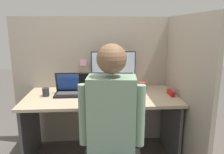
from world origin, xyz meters
TOP-DOWN VIEW (x-y plane):
  - cubicle_panel_back at (0.00, 0.78)m, footprint 2.15×0.05m
  - cubicle_panel_right at (0.85, 0.30)m, footprint 0.04×1.41m
  - desk at (0.00, 0.38)m, footprint 1.65×0.75m
  - paper_box at (0.15, 0.62)m, footprint 0.31×0.22m
  - monitor at (0.15, 0.62)m, footprint 0.53×0.19m
  - laptop at (-0.35, 0.44)m, footprint 0.33×0.23m
  - mouse at (-0.09, 0.30)m, footprint 0.06×0.05m
  - stapler at (0.76, 0.34)m, footprint 0.04×0.16m
  - carrot_toy at (-0.13, 0.11)m, footprint 0.05×0.16m
  - office_chair at (0.04, -0.33)m, footprint 0.53×0.59m
  - person at (0.06, -0.50)m, footprint 0.48×0.48m
  - coffee_mug at (0.50, 0.60)m, footprint 0.08×0.08m
  - pen_cup at (-0.60, 0.40)m, footprint 0.07×0.07m

SIDE VIEW (x-z plane):
  - office_chair at x=0.04m, z-range 0.00..1.11m
  - desk at x=0.00m, z-range 0.20..0.95m
  - mouse at x=-0.09m, z-range 0.75..0.77m
  - stapler at x=0.76m, z-range 0.75..0.80m
  - carrot_toy at x=-0.13m, z-range 0.75..0.80m
  - paper_box at x=0.15m, z-range 0.75..0.83m
  - coffee_mug at x=0.50m, z-range 0.75..0.83m
  - pen_cup at x=-0.60m, z-range 0.75..0.84m
  - person at x=0.06m, z-range 0.11..1.48m
  - laptop at x=-0.35m, z-range 0.67..0.91m
  - cubicle_panel_right at x=0.85m, z-range 0.00..1.60m
  - cubicle_panel_back at x=0.00m, z-range 0.00..1.60m
  - monitor at x=0.15m, z-range 0.83..1.21m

